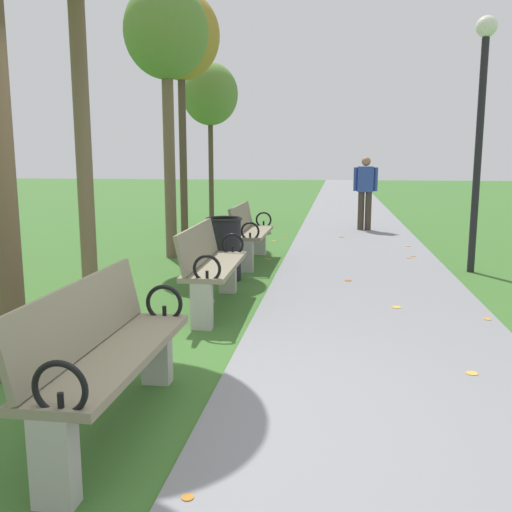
# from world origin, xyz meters

# --- Properties ---
(ground_plane) EXTENTS (80.00, 80.00, 0.00)m
(ground_plane) POSITION_xyz_m (0.00, 0.00, 0.00)
(ground_plane) COLOR #386628
(paved_walkway) EXTENTS (2.44, 44.00, 0.02)m
(paved_walkway) POSITION_xyz_m (1.22, 18.00, 0.01)
(paved_walkway) COLOR slate
(paved_walkway) RESTS_ON ground
(park_bench_1) EXTENTS (0.48, 1.60, 0.90)m
(park_bench_1) POSITION_xyz_m (-0.50, -0.14, 0.49)
(park_bench_1) COLOR gray
(park_bench_1) RESTS_ON ground
(park_bench_2) EXTENTS (0.51, 1.61, 0.90)m
(park_bench_2) POSITION_xyz_m (-0.50, 2.66, 0.49)
(park_bench_2) COLOR gray
(park_bench_2) RESTS_ON ground
(park_bench_3) EXTENTS (0.48, 1.60, 0.90)m
(park_bench_3) POSITION_xyz_m (-0.50, 5.42, 0.49)
(park_bench_3) COLOR gray
(park_bench_3) RESTS_ON ground
(tree_3) EXTENTS (1.31, 1.31, 4.26)m
(tree_3) POSITION_xyz_m (-1.86, 5.72, 3.46)
(tree_3) COLOR brown
(tree_3) RESTS_ON ground
(tree_4) EXTENTS (1.59, 1.59, 4.93)m
(tree_4) POSITION_xyz_m (-2.39, 8.48, 4.01)
(tree_4) COLOR #4C3D2D
(tree_4) RESTS_ON ground
(tree_5) EXTENTS (1.36, 1.36, 3.90)m
(tree_5) POSITION_xyz_m (-2.31, 10.76, 3.13)
(tree_5) COLOR #4C3D2D
(tree_5) RESTS_ON ground
(pedestrian_walking) EXTENTS (0.53, 0.25, 1.62)m
(pedestrian_walking) POSITION_xyz_m (1.44, 9.67, 0.93)
(pedestrian_walking) COLOR #3D3328
(pedestrian_walking) RESTS_ON paved_walkway
(trash_bin) EXTENTS (0.48, 0.48, 0.84)m
(trash_bin) POSITION_xyz_m (-0.65, 4.11, 0.42)
(trash_bin) COLOR black
(trash_bin) RESTS_ON ground
(lamp_post) EXTENTS (0.28, 0.28, 3.48)m
(lamp_post) POSITION_xyz_m (2.74, 5.14, 2.31)
(lamp_post) COLOR black
(lamp_post) RESTS_ON ground
(scattered_leaves) EXTENTS (4.44, 9.91, 0.02)m
(scattered_leaves) POSITION_xyz_m (0.55, 3.74, 0.02)
(scattered_leaves) COLOR gold
(scattered_leaves) RESTS_ON ground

